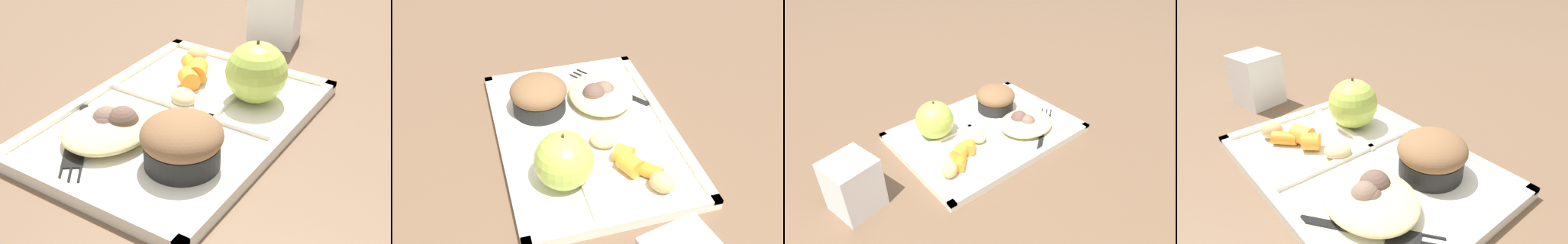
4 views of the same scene
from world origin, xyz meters
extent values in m
plane|color=brown|center=(0.00, 0.00, 0.00)|extent=(6.00, 6.00, 0.00)
cube|color=silver|center=(0.00, 0.00, 0.01)|extent=(0.37, 0.26, 0.01)
cube|color=silver|center=(0.00, -0.12, 0.01)|extent=(0.37, 0.01, 0.01)
cube|color=silver|center=(0.00, 0.12, 0.01)|extent=(0.37, 0.01, 0.01)
cube|color=silver|center=(-0.18, 0.00, 0.01)|extent=(0.01, 0.26, 0.01)
cube|color=silver|center=(0.18, 0.00, 0.01)|extent=(0.01, 0.26, 0.01)
cube|color=silver|center=(-0.02, 0.00, 0.01)|extent=(0.01, 0.23, 0.01)
cube|color=silver|center=(-0.09, 0.03, 0.01)|extent=(0.16, 0.01, 0.01)
sphere|color=#A8C14C|center=(-0.09, 0.06, 0.05)|extent=(0.08, 0.08, 0.08)
cylinder|color=#4C381E|center=(-0.09, 0.06, 0.09)|extent=(0.00, 0.00, 0.01)
cylinder|color=black|center=(0.07, 0.06, 0.02)|extent=(0.08, 0.08, 0.03)
ellipsoid|color=brown|center=(0.07, 0.06, 0.05)|extent=(0.09, 0.09, 0.04)
cylinder|color=orange|center=(-0.11, -0.06, 0.02)|extent=(0.04, 0.04, 0.02)
cylinder|color=orange|center=(-0.10, -0.03, 0.02)|extent=(0.04, 0.04, 0.03)
cylinder|color=orange|center=(-0.07, -0.03, 0.02)|extent=(0.04, 0.04, 0.03)
ellipsoid|color=tan|center=(-0.03, -0.02, 0.02)|extent=(0.05, 0.05, 0.02)
ellipsoid|color=tan|center=(-0.14, -0.06, 0.02)|extent=(0.04, 0.04, 0.03)
ellipsoid|color=#D6C684|center=(0.07, -0.04, 0.02)|extent=(0.12, 0.10, 0.03)
sphere|color=#755B4C|center=(0.07, -0.05, 0.03)|extent=(0.03, 0.03, 0.03)
sphere|color=brown|center=(0.08, -0.05, 0.02)|extent=(0.03, 0.03, 0.03)
sphere|color=brown|center=(0.07, -0.03, 0.03)|extent=(0.04, 0.04, 0.04)
cube|color=black|center=(0.08, -0.09, 0.01)|extent=(0.08, 0.06, 0.00)
cube|color=black|center=(0.13, -0.05, 0.01)|extent=(0.04, 0.04, 0.00)
cylinder|color=black|center=(0.16, -0.04, 0.01)|extent=(0.02, 0.02, 0.00)
cylinder|color=black|center=(0.16, -0.03, 0.01)|extent=(0.02, 0.02, 0.00)
cylinder|color=black|center=(0.15, -0.02, 0.01)|extent=(0.02, 0.02, 0.00)
camera|label=1|loc=(0.49, 0.34, 0.37)|focal=53.28mm
camera|label=2|loc=(-0.55, 0.15, 0.48)|focal=45.72mm
camera|label=3|loc=(-0.39, -0.46, 0.44)|focal=31.96mm
camera|label=4|loc=(0.30, -0.23, 0.28)|focal=30.96mm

